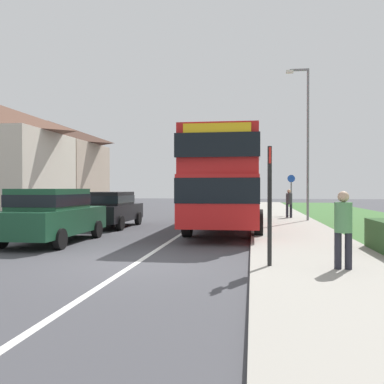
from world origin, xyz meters
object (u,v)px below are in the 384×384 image
(parked_car_black, at_px, (110,208))
(pedestrian_at_stop, at_px, (343,226))
(parked_car_dark_green, at_px, (52,213))
(bus_stop_sign, at_px, (270,197))
(cycle_route_sign, at_px, (291,193))
(pedestrian_walking_away, at_px, (289,202))
(double_decker_bus, at_px, (227,178))
(street_lamp_mid, at_px, (306,135))

(parked_car_black, xyz_separation_m, pedestrian_at_stop, (7.98, -9.18, 0.11))
(parked_car_dark_green, distance_m, bus_stop_sign, 7.56)
(parked_car_dark_green, xyz_separation_m, parked_car_black, (0.05, 5.35, -0.07))
(parked_car_black, relative_size, cycle_route_sign, 1.74)
(pedestrian_at_stop, bearing_deg, pedestrian_walking_away, 89.22)
(parked_car_dark_green, bearing_deg, cycle_route_sign, 56.78)
(parked_car_black, distance_m, pedestrian_at_stop, 12.16)
(double_decker_bus, relative_size, parked_car_dark_green, 2.38)
(pedestrian_walking_away, distance_m, street_lamp_mid, 3.91)
(pedestrian_walking_away, distance_m, cycle_route_sign, 2.20)
(bus_stop_sign, relative_size, street_lamp_mid, 0.34)
(parked_car_black, relative_size, pedestrian_walking_away, 2.63)
(street_lamp_mid, bearing_deg, cycle_route_sign, 95.31)
(pedestrian_at_stop, height_order, cycle_route_sign, cycle_route_sign)
(double_decker_bus, distance_m, pedestrian_at_stop, 9.55)
(bus_stop_sign, height_order, cycle_route_sign, bus_stop_sign)
(parked_car_black, xyz_separation_m, bus_stop_sign, (6.55, -8.98, 0.67))
(parked_car_dark_green, bearing_deg, parked_car_black, 89.44)
(double_decker_bus, height_order, street_lamp_mid, street_lamp_mid)
(parked_car_dark_green, xyz_separation_m, street_lamp_mid, (8.90, 9.16, 3.47))
(pedestrian_at_stop, xyz_separation_m, street_lamp_mid, (0.87, 12.98, 3.43))
(parked_car_dark_green, distance_m, pedestrian_walking_away, 13.68)
(pedestrian_walking_away, distance_m, bus_stop_sign, 14.64)
(cycle_route_sign, xyz_separation_m, street_lamp_mid, (0.36, -3.89, 2.98))
(parked_car_black, bearing_deg, bus_stop_sign, -53.87)
(parked_car_black, distance_m, bus_stop_sign, 11.14)
(pedestrian_walking_away, xyz_separation_m, street_lamp_mid, (0.67, -1.76, 3.43))
(double_decker_bus, xyz_separation_m, parked_car_black, (-5.16, 0.13, -1.27))
(double_decker_bus, distance_m, parked_car_dark_green, 7.48)
(double_decker_bus, distance_m, street_lamp_mid, 5.84)
(parked_car_black, bearing_deg, pedestrian_walking_away, 34.19)
(parked_car_black, xyz_separation_m, cycle_route_sign, (8.49, 7.69, 0.56))
(bus_stop_sign, bearing_deg, parked_car_black, 126.13)
(street_lamp_mid, bearing_deg, double_decker_bus, -133.19)
(parked_car_black, bearing_deg, cycle_route_sign, 42.17)
(pedestrian_at_stop, bearing_deg, cycle_route_sign, 88.28)
(pedestrian_at_stop, height_order, pedestrian_walking_away, same)
(double_decker_bus, height_order, pedestrian_walking_away, double_decker_bus)
(bus_stop_sign, xyz_separation_m, cycle_route_sign, (1.94, 16.67, -0.11))
(parked_car_black, relative_size, street_lamp_mid, 0.57)
(parked_car_black, height_order, cycle_route_sign, cycle_route_sign)
(parked_car_dark_green, xyz_separation_m, cycle_route_sign, (8.54, 13.04, 0.49))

